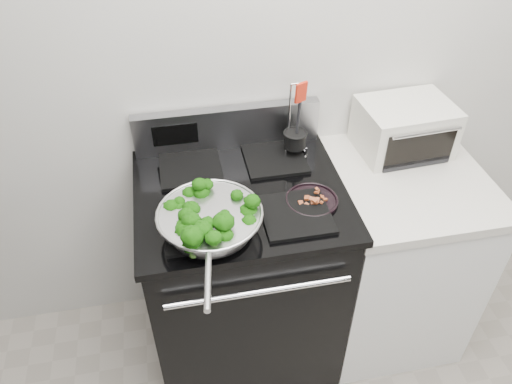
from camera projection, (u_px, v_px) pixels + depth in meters
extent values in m
cube|color=silver|center=(300.00, 46.00, 1.91)|extent=(4.00, 0.02, 2.70)
cube|color=black|center=(243.00, 277.00, 2.18)|extent=(0.76, 0.66, 0.92)
cube|color=black|center=(240.00, 194.00, 1.88)|extent=(0.79, 0.69, 0.03)
cube|color=#99999E|center=(227.00, 127.00, 2.04)|extent=(0.76, 0.05, 0.18)
cube|color=black|center=(200.00, 227.00, 1.71)|extent=(0.24, 0.24, 0.01)
cube|color=black|center=(296.00, 214.00, 1.76)|extent=(0.24, 0.24, 0.01)
cube|color=black|center=(191.00, 168.00, 1.96)|extent=(0.24, 0.24, 0.01)
cube|color=black|center=(275.00, 158.00, 2.01)|extent=(0.24, 0.24, 0.01)
cube|color=white|center=(389.00, 258.00, 2.30)|extent=(0.60, 0.66, 0.88)
cube|color=beige|center=(409.00, 180.00, 2.00)|extent=(0.62, 0.68, 0.04)
torus|color=silver|center=(210.00, 213.00, 1.65)|extent=(0.36, 0.36, 0.01)
cylinder|color=silver|center=(208.00, 281.00, 1.44)|extent=(0.05, 0.22, 0.02)
cylinder|color=black|center=(312.00, 201.00, 1.82)|extent=(0.19, 0.19, 0.01)
cylinder|color=black|center=(295.00, 140.00, 2.00)|extent=(0.09, 0.09, 0.06)
cylinder|color=black|center=(296.00, 123.00, 1.95)|extent=(0.02, 0.02, 0.20)
cube|color=red|center=(298.00, 91.00, 1.86)|extent=(0.05, 0.03, 0.08)
cube|color=white|center=(404.00, 127.00, 2.07)|extent=(0.38, 0.30, 0.21)
cube|color=black|center=(418.00, 149.00, 1.97)|extent=(0.29, 0.03, 0.15)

